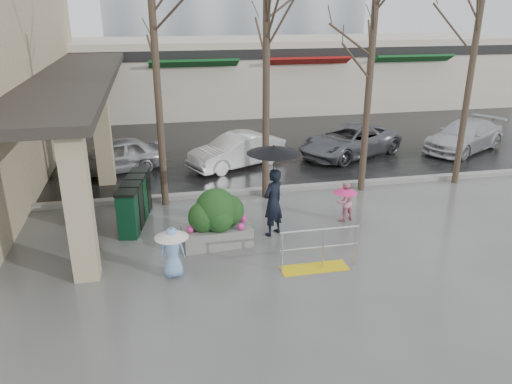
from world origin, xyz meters
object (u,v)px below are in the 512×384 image
object	(u,v)px
woman	(273,182)
news_boxes	(135,202)
handrail	(317,254)
car_d	(465,136)
tree_east	(479,20)
car_c	(350,141)
tree_midwest	(267,27)
tree_west	(154,34)
car_a	(113,156)
child_blue	(172,247)
car_b	(237,151)
child_pink	(345,199)
tree_mideast	(373,39)
planter	(217,218)

from	to	relation	value
woman	news_boxes	distance (m)	4.03
handrail	car_d	distance (m)	12.55
handrail	tree_east	size ratio (longest dim) A/B	0.26
tree_east	woman	world-z (taller)	tree_east
handrail	car_c	bearing A→B (deg)	63.97
tree_midwest	woman	size ratio (longest dim) A/B	2.78
tree_west	news_boxes	xyz separation A→B (m)	(-0.86, -1.26, -4.43)
car_c	car_d	bearing A→B (deg)	61.52
handrail	woman	world-z (taller)	woman
news_boxes	car_d	bearing A→B (deg)	30.41
car_a	car_c	size ratio (longest dim) A/B	0.82
handrail	tree_east	bearing A→B (deg)	35.86
car_a	car_c	xyz separation A→B (m)	(9.31, 0.26, 0.00)
tree_midwest	woman	world-z (taller)	tree_midwest
car_a	car_d	distance (m)	14.39
tree_west	car_c	distance (m)	9.61
car_c	child_blue	bearing A→B (deg)	-68.13
tree_midwest	car_d	distance (m)	11.13
tree_east	car_c	bearing A→B (deg)	122.03
car_b	child_pink	bearing A→B (deg)	-4.16
child_pink	child_blue	bearing A→B (deg)	5.74
tree_midwest	car_c	distance (m)	7.44
tree_mideast	car_b	distance (m)	6.52
handrail	car_d	bearing A→B (deg)	42.16
child_pink	child_blue	xyz separation A→B (m)	(-4.97, -2.17, 0.07)
woman	child_pink	bearing A→B (deg)	157.37
tree_mideast	planter	xyz separation A→B (m)	(-5.28, -3.05, -4.13)
handrail	planter	bearing A→B (deg)	140.61
tree_west	planter	bearing A→B (deg)	-68.11
tree_west	car_a	size ratio (longest dim) A/B	1.84
planter	car_a	bearing A→B (deg)	113.95
tree_midwest	car_a	size ratio (longest dim) A/B	1.89
car_c	child_pink	bearing A→B (deg)	-48.70
planter	car_c	size ratio (longest dim) A/B	0.40
tree_mideast	car_a	distance (m)	9.92
child_pink	car_d	xyz separation A→B (m)	(7.66, 5.91, -0.03)
child_pink	car_b	xyz separation A→B (m)	(-2.17, 5.62, -0.03)
tree_east	car_d	bearing A→B (deg)	53.69
child_blue	car_a	xyz separation A→B (m)	(-1.76, 8.05, -0.10)
tree_west	planter	xyz separation A→B (m)	(1.22, -3.05, -4.35)
tree_mideast	car_d	world-z (taller)	tree_mideast
planter	tree_mideast	bearing A→B (deg)	29.99
tree_mideast	car_b	xyz separation A→B (m)	(-3.67, 3.33, -4.23)
planter	car_d	bearing A→B (deg)	30.24
handrail	planter	world-z (taller)	planter
tree_west	car_a	distance (m)	5.98
tree_midwest	car_a	xyz separation A→B (m)	(-4.93, 3.59, -4.60)
woman	car_c	xyz separation A→B (m)	(4.81, 6.63, -0.87)
tree_mideast	child_pink	xyz separation A→B (m)	(-1.50, -2.29, -4.20)
planter	car_b	size ratio (longest dim) A/B	0.47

